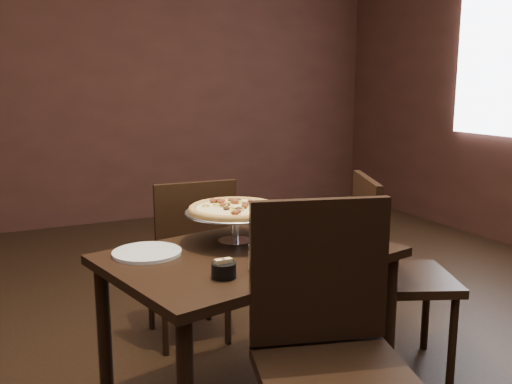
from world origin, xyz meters
name	(u,v)px	position (x,y,z in m)	size (l,w,h in m)	color
room	(256,67)	(0.06, 0.03, 1.40)	(6.04, 7.04, 2.84)	black
dining_table	(250,273)	(0.03, 0.01, 0.60)	(1.23, 0.95, 0.69)	black
pizza_stand	(235,210)	(0.03, 0.16, 0.83)	(0.42, 0.42, 0.17)	#BABBC2
parmesan_shaker	(256,256)	(-0.04, -0.19, 0.74)	(0.06, 0.06, 0.10)	beige
pepper_flake_shaker	(262,256)	(-0.03, -0.21, 0.74)	(0.06, 0.06, 0.11)	maroon
packet_caddy	(224,270)	(-0.18, -0.22, 0.72)	(0.09, 0.09, 0.07)	black
napkin_stack	(321,252)	(0.26, -0.14, 0.69)	(0.12, 0.12, 0.01)	silver
plate_left	(147,253)	(-0.35, 0.15, 0.69)	(0.27, 0.27, 0.01)	silver
plate_near	(315,257)	(0.22, -0.17, 0.69)	(0.24, 0.24, 0.01)	silver
serving_spatula	(299,217)	(0.22, -0.05, 0.82)	(0.15, 0.15, 0.02)	#BABBC2
chair_far	(191,255)	(0.02, 0.71, 0.48)	(0.43, 0.43, 0.87)	black
chair_near	(330,348)	(0.03, -0.57, 0.54)	(0.57, 0.57, 0.99)	black
chair_side	(390,266)	(0.76, 0.05, 0.51)	(0.57, 0.57, 0.92)	black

